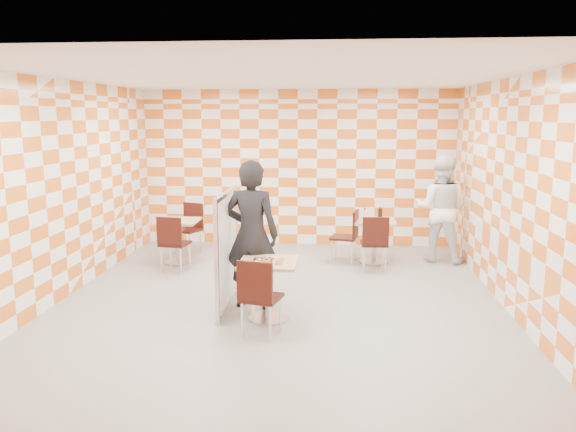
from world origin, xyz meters
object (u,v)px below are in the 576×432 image
Objects in this scene: man_dark at (252,235)px; man_white at (441,209)px; second_table at (374,234)px; chair_main_front at (258,292)px; chair_second_side at (349,233)px; partition at (227,249)px; chair_empty_far at (190,224)px; soda_bottle at (380,214)px; chair_second_front at (375,239)px; empty_table at (178,234)px; sport_bottle at (365,214)px; chair_empty_near at (172,239)px; main_table at (268,280)px.

man_white is (2.89, 2.64, -0.05)m from man_dark.
second_table is 3.81m from chair_main_front.
second_table is 0.44m from chair_second_side.
chair_empty_far is at bearing 113.51° from partition.
chair_second_side is (-0.43, -0.11, 0.04)m from second_table.
second_table is at bearing -157.97° from soda_bottle.
chair_main_front is 4.02× the size of soda_bottle.
chair_second_side is 0.50× the size of man_white.
chair_second_front is at bearing 51.83° from man_white.
man_dark is at bearing -52.85° from empty_table.
empty_table is 3.75× the size of sport_bottle.
empty_table is 3.34m from chair_second_front.
man_white is 8.04× the size of soda_bottle.
chair_empty_near is 0.60× the size of partition.
main_table is 0.41× the size of man_white.
man_dark is at bearing -45.16° from chair_empty_near.
main_table is at bearing -110.68° from chair_second_side.
partition is at bearing -52.96° from chair_empty_near.
main_table is 3.23m from sport_bottle.
chair_second_front is at bearing -92.99° from second_table.
chair_second_front is 0.63m from chair_second_side.
main_table is 0.71m from man_dark.
chair_empty_far is at bearing 87.10° from empty_table.
main_table is 1.00× the size of second_table.
sport_bottle is at bearing 164.58° from second_table.
empty_table is 0.59m from chair_empty_near.
chair_empty_near is at bearing -164.59° from soda_bottle.
chair_second_side is at bearing -164.54° from soda_bottle.
empty_table is (-1.88, 2.58, 0.00)m from main_table.
empty_table is at bearing -92.90° from chair_empty_far.
chair_empty_far is 4.62× the size of sport_bottle.
man_dark reaches higher than second_table.
sport_bottle is at bearing 65.93° from main_table.
partition is at bearing -124.37° from chair_second_side.
chair_second_front is (1.45, 2.29, 0.04)m from main_table.
main_table is at bearing -53.97° from empty_table.
chair_second_front is (-0.03, -0.60, 0.04)m from second_table.
chair_empty_far is 3.16m from partition.
empty_table is 4.54m from man_white.
chair_empty_near is at bearing -82.19° from empty_table.
man_dark reaches higher than soda_bottle.
main_table is at bearing -118.23° from soda_bottle.
chair_empty_far is 0.50× the size of man_white.
chair_main_front is (-0.04, -0.60, 0.04)m from main_table.
partition reaches higher than sport_bottle.
sport_bottle is (3.16, -0.35, 0.29)m from chair_empty_far.
partition is at bearing -130.38° from soda_bottle.
partition reaches higher than chair_empty_near.
chair_second_front is at bearing -16.75° from chair_empty_far.
soda_bottle is at bearing -5.95° from chair_empty_far.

